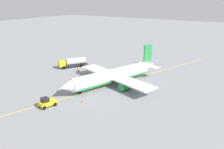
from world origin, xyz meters
TOP-DOWN VIEW (x-y plane):
  - ground_plane at (0.00, 0.00)m, footprint 400.00×400.00m
  - airplane at (-0.50, 0.15)m, footprint 32.26×27.05m
  - fuel_tanker at (-7.17, -21.05)m, footprint 9.86×7.13m
  - pushback_tug at (19.34, -4.33)m, footprint 3.96×3.01m
  - refueling_worker at (-3.93, -15.69)m, footprint 0.52×0.61m
  - safety_cone_nose at (9.08, -8.39)m, footprint 0.56×0.56m
  - safety_cone_wingtip at (13.26, 0.69)m, footprint 0.60×0.60m
  - taxi_line_marking at (0.00, 0.00)m, footprint 85.46×26.39m

SIDE VIEW (x-z plane):
  - ground_plane at x=0.00m, z-range 0.00..0.00m
  - taxi_line_marking at x=0.00m, z-range 0.00..0.01m
  - safety_cone_nose at x=9.08m, z-range 0.00..0.63m
  - safety_cone_wingtip at x=13.26m, z-range 0.00..0.66m
  - refueling_worker at x=-3.93m, z-range -0.03..1.68m
  - pushback_tug at x=19.34m, z-range -0.09..2.11m
  - fuel_tanker at x=-7.17m, z-range 0.15..3.30m
  - airplane at x=-0.50m, z-range -2.17..7.30m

